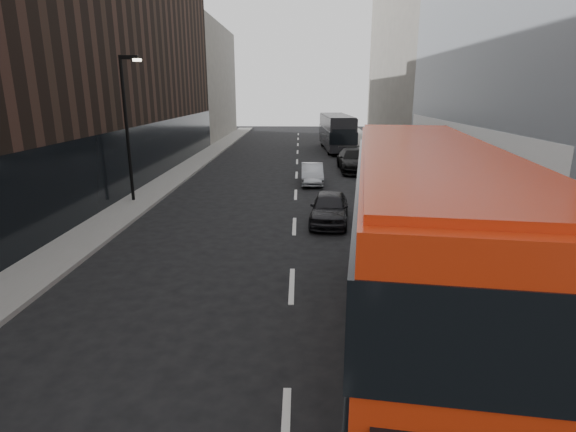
# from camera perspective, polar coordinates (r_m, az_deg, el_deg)

# --- Properties ---
(sidewalk_right) EXTENTS (3.00, 80.00, 0.15)m
(sidewalk_right) POSITION_cam_1_polar(r_m,az_deg,el_deg) (30.54, 15.34, 4.77)
(sidewalk_right) COLOR slate
(sidewalk_right) RESTS_ON ground
(sidewalk_left) EXTENTS (2.00, 80.00, 0.15)m
(sidewalk_left) POSITION_cam_1_polar(r_m,az_deg,el_deg) (30.77, -14.05, 4.93)
(sidewalk_left) COLOR slate
(sidewalk_left) RESTS_ON ground
(building_modern_block) EXTENTS (5.03, 22.00, 20.00)m
(building_modern_block) POSITION_cam_1_polar(r_m,az_deg,el_deg) (27.90, 27.64, 22.99)
(building_modern_block) COLOR #9FA3AA
(building_modern_block) RESTS_ON ground
(building_victorian) EXTENTS (6.50, 24.00, 21.00)m
(building_victorian) POSITION_cam_1_polar(r_m,az_deg,el_deg) (49.60, 15.44, 19.85)
(building_victorian) COLOR #67625A
(building_victorian) RESTS_ON ground
(building_left_mid) EXTENTS (5.00, 24.00, 14.00)m
(building_left_mid) POSITION_cam_1_polar(r_m,az_deg,el_deg) (36.13, -18.25, 17.20)
(building_left_mid) COLOR black
(building_left_mid) RESTS_ON ground
(building_left_far) EXTENTS (5.00, 20.00, 13.00)m
(building_left_far) POSITION_cam_1_polar(r_m,az_deg,el_deg) (57.37, -10.71, 16.31)
(building_left_far) COLOR #67625A
(building_left_far) RESTS_ON ground
(street_lamp) EXTENTS (1.06, 0.22, 7.00)m
(street_lamp) POSITION_cam_1_polar(r_m,az_deg,el_deg) (23.74, -19.71, 11.48)
(street_lamp) COLOR black
(street_lamp) RESTS_ON sidewalk_left
(red_bus) EXTENTS (4.14, 11.41, 4.52)m
(red_bus) POSITION_cam_1_polar(r_m,az_deg,el_deg) (9.54, 16.40, -3.42)
(red_bus) COLOR #B2250A
(red_bus) RESTS_ON ground
(grey_bus) EXTENTS (2.90, 10.44, 3.34)m
(grey_bus) POSITION_cam_1_polar(r_m,az_deg,el_deg) (43.85, 6.16, 10.62)
(grey_bus) COLOR black
(grey_bus) RESTS_ON ground
(car_a) EXTENTS (2.01, 4.09, 1.34)m
(car_a) POSITION_cam_1_polar(r_m,az_deg,el_deg) (19.41, 5.29, 1.07)
(car_a) COLOR black
(car_a) RESTS_ON ground
(car_b) EXTENTS (1.31, 3.75, 1.24)m
(car_b) POSITION_cam_1_polar(r_m,az_deg,el_deg) (27.72, 3.08, 5.39)
(car_b) COLOR #92959A
(car_b) RESTS_ON ground
(car_c) EXTENTS (2.27, 5.45, 1.58)m
(car_c) POSITION_cam_1_polar(r_m,az_deg,el_deg) (32.37, 8.44, 7.02)
(car_c) COLOR black
(car_c) RESTS_ON ground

